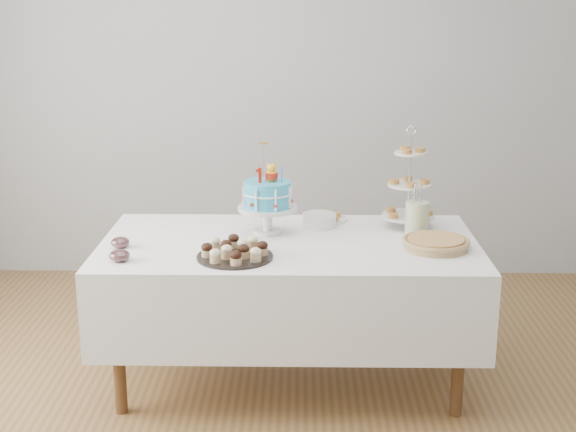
{
  "coord_description": "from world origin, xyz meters",
  "views": [
    {
      "loc": [
        0.06,
        -3.6,
        2.0
      ],
      "look_at": [
        -0.01,
        0.3,
        0.9
      ],
      "focal_mm": 50.0,
      "sensor_mm": 36.0,
      "label": 1
    }
  ],
  "objects_px": {
    "birthday_cake": "(268,209)",
    "utensil_pitcher": "(417,217)",
    "cupcake_tray": "(235,250)",
    "jam_bowl_b": "(120,242)",
    "plate_stack": "(319,220)",
    "table": "(289,283)",
    "pastry_plate": "(326,217)",
    "tiered_stand": "(409,185)",
    "jam_bowl_a": "(120,256)",
    "pie": "(436,243)"
  },
  "relations": [
    {
      "from": "birthday_cake",
      "to": "tiered_stand",
      "type": "relative_size",
      "value": 0.87
    },
    {
      "from": "jam_bowl_a",
      "to": "jam_bowl_b",
      "type": "relative_size",
      "value": 1.06
    },
    {
      "from": "tiered_stand",
      "to": "jam_bowl_a",
      "type": "bearing_deg",
      "value": -157.13
    },
    {
      "from": "tiered_stand",
      "to": "pastry_plate",
      "type": "xyz_separation_m",
      "value": [
        -0.44,
        0.12,
        -0.21
      ]
    },
    {
      "from": "table",
      "to": "pie",
      "type": "bearing_deg",
      "value": -8.17
    },
    {
      "from": "birthday_cake",
      "to": "pastry_plate",
      "type": "bearing_deg",
      "value": 18.23
    },
    {
      "from": "pie",
      "to": "cupcake_tray",
      "type": "bearing_deg",
      "value": -170.56
    },
    {
      "from": "pie",
      "to": "jam_bowl_b",
      "type": "height_order",
      "value": "jam_bowl_b"
    },
    {
      "from": "table",
      "to": "cupcake_tray",
      "type": "xyz_separation_m",
      "value": [
        -0.26,
        -0.27,
        0.27
      ]
    },
    {
      "from": "pie",
      "to": "table",
      "type": "bearing_deg",
      "value": 171.83
    },
    {
      "from": "tiered_stand",
      "to": "jam_bowl_a",
      "type": "xyz_separation_m",
      "value": [
        -1.44,
        -0.61,
        -0.2
      ]
    },
    {
      "from": "pastry_plate",
      "to": "jam_bowl_b",
      "type": "relative_size",
      "value": 2.64
    },
    {
      "from": "cupcake_tray",
      "to": "tiered_stand",
      "type": "bearing_deg",
      "value": 31.42
    },
    {
      "from": "jam_bowl_a",
      "to": "tiered_stand",
      "type": "bearing_deg",
      "value": 22.87
    },
    {
      "from": "cupcake_tray",
      "to": "jam_bowl_b",
      "type": "distance_m",
      "value": 0.6
    },
    {
      "from": "pie",
      "to": "pastry_plate",
      "type": "distance_m",
      "value": 0.73
    },
    {
      "from": "table",
      "to": "jam_bowl_b",
      "type": "height_order",
      "value": "jam_bowl_b"
    },
    {
      "from": "plate_stack",
      "to": "utensil_pitcher",
      "type": "relative_size",
      "value": 0.68
    },
    {
      "from": "birthday_cake",
      "to": "utensil_pitcher",
      "type": "distance_m",
      "value": 0.78
    },
    {
      "from": "jam_bowl_a",
      "to": "utensil_pitcher",
      "type": "bearing_deg",
      "value": 17.61
    },
    {
      "from": "pastry_plate",
      "to": "jam_bowl_a",
      "type": "bearing_deg",
      "value": -143.8
    },
    {
      "from": "cupcake_tray",
      "to": "pastry_plate",
      "type": "xyz_separation_m",
      "value": [
        0.45,
        0.67,
        -0.02
      ]
    },
    {
      "from": "table",
      "to": "pastry_plate",
      "type": "distance_m",
      "value": 0.51
    },
    {
      "from": "table",
      "to": "birthday_cake",
      "type": "height_order",
      "value": "birthday_cake"
    },
    {
      "from": "birthday_cake",
      "to": "jam_bowl_a",
      "type": "distance_m",
      "value": 0.83
    },
    {
      "from": "table",
      "to": "pie",
      "type": "xyz_separation_m",
      "value": [
        0.73,
        -0.1,
        0.26
      ]
    },
    {
      "from": "cupcake_tray",
      "to": "utensil_pitcher",
      "type": "xyz_separation_m",
      "value": [
        0.92,
        0.41,
        0.05
      ]
    },
    {
      "from": "table",
      "to": "birthday_cake",
      "type": "bearing_deg",
      "value": 129.0
    },
    {
      "from": "cupcake_tray",
      "to": "jam_bowl_b",
      "type": "height_order",
      "value": "cupcake_tray"
    },
    {
      "from": "table",
      "to": "tiered_stand",
      "type": "distance_m",
      "value": 0.83
    },
    {
      "from": "jam_bowl_b",
      "to": "table",
      "type": "bearing_deg",
      "value": 7.71
    },
    {
      "from": "table",
      "to": "birthday_cake",
      "type": "distance_m",
      "value": 0.4
    },
    {
      "from": "cupcake_tray",
      "to": "plate_stack",
      "type": "xyz_separation_m",
      "value": [
        0.41,
        0.54,
        -0.01
      ]
    },
    {
      "from": "table",
      "to": "jam_bowl_b",
      "type": "distance_m",
      "value": 0.88
    },
    {
      "from": "table",
      "to": "jam_bowl_a",
      "type": "distance_m",
      "value": 0.9
    },
    {
      "from": "pie",
      "to": "plate_stack",
      "type": "relative_size",
      "value": 1.83
    },
    {
      "from": "pastry_plate",
      "to": "jam_bowl_b",
      "type": "xyz_separation_m",
      "value": [
        -1.04,
        -0.51,
        0.01
      ]
    },
    {
      "from": "pie",
      "to": "plate_stack",
      "type": "xyz_separation_m",
      "value": [
        -0.57,
        0.38,
        0.01
      ]
    },
    {
      "from": "tiered_stand",
      "to": "jam_bowl_b",
      "type": "relative_size",
      "value": 5.95
    },
    {
      "from": "table",
      "to": "birthday_cake",
      "type": "relative_size",
      "value": 4.0
    },
    {
      "from": "jam_bowl_a",
      "to": "jam_bowl_b",
      "type": "height_order",
      "value": "jam_bowl_a"
    },
    {
      "from": "plate_stack",
      "to": "cupcake_tray",
      "type": "bearing_deg",
      "value": -127.5
    },
    {
      "from": "birthday_cake",
      "to": "utensil_pitcher",
      "type": "height_order",
      "value": "birthday_cake"
    },
    {
      "from": "birthday_cake",
      "to": "jam_bowl_a",
      "type": "bearing_deg",
      "value": -166.75
    },
    {
      "from": "plate_stack",
      "to": "jam_bowl_b",
      "type": "relative_size",
      "value": 1.97
    },
    {
      "from": "table",
      "to": "cupcake_tray",
      "type": "distance_m",
      "value": 0.46
    },
    {
      "from": "jam_bowl_a",
      "to": "utensil_pitcher",
      "type": "height_order",
      "value": "utensil_pitcher"
    },
    {
      "from": "birthday_cake",
      "to": "jam_bowl_b",
      "type": "relative_size",
      "value": 5.17
    },
    {
      "from": "pastry_plate",
      "to": "table",
      "type": "bearing_deg",
      "value": -116.18
    },
    {
      "from": "birthday_cake",
      "to": "utensil_pitcher",
      "type": "relative_size",
      "value": 1.79
    }
  ]
}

